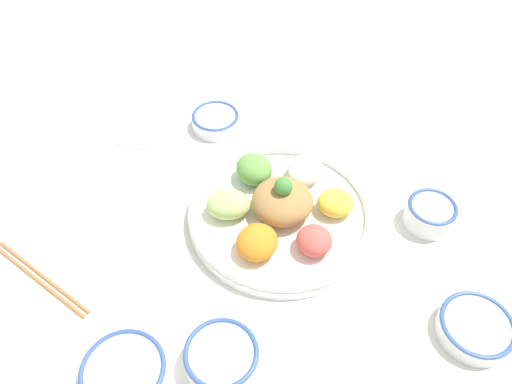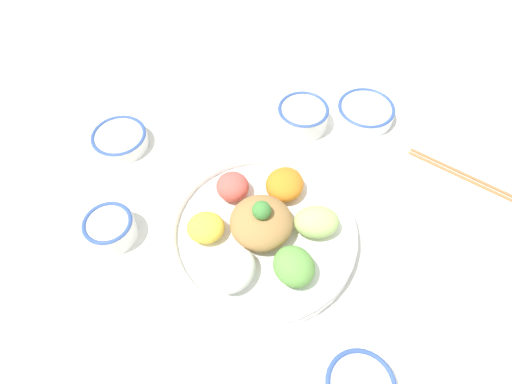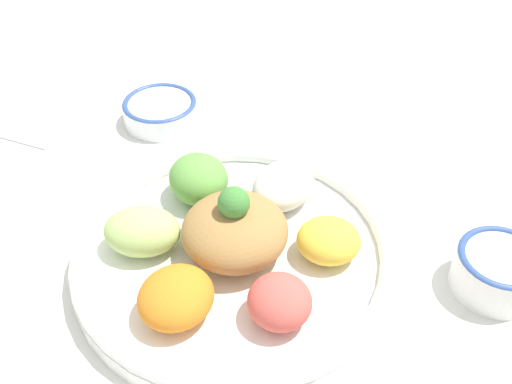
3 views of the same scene
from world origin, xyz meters
name	(u,v)px [view 1 (image 1 of 3)]	position (x,y,z in m)	size (l,w,h in m)	color
ground_plane	(260,220)	(0.00, 0.00, 0.00)	(2.40, 2.40, 0.00)	white
salad_platter	(281,209)	(0.03, -0.02, 0.03)	(0.33, 0.33, 0.10)	white
sauce_bowl_red	(430,213)	(0.22, -0.20, 0.03)	(0.09, 0.09, 0.05)	white
rice_bowl_blue	(216,120)	(0.10, 0.25, 0.02)	(0.10, 0.10, 0.03)	white
sauce_bowl_dark	(475,327)	(0.09, -0.37, 0.02)	(0.11, 0.11, 0.03)	white
rice_bowl_plain	(124,373)	(-0.33, -0.09, 0.02)	(0.12, 0.12, 0.03)	white
sauce_bowl_far	(222,358)	(-0.22, -0.16, 0.03)	(0.11, 0.11, 0.05)	white
chopsticks_pair_near	(40,277)	(-0.35, 0.15, 0.00)	(0.07, 0.22, 0.01)	#9E6B3D
serving_spoon_main	(114,142)	(-0.09, 0.35, 0.00)	(0.08, 0.12, 0.01)	silver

